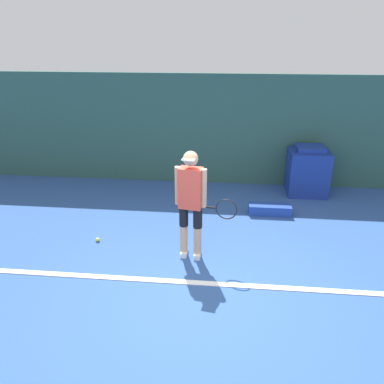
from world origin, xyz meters
name	(u,v)px	position (x,y,z in m)	size (l,w,h in m)	color
ground_plane	(201,296)	(0.00, 0.00, 0.00)	(24.00, 24.00, 0.00)	#2D5193
back_wall	(216,131)	(0.00, 4.20, 1.23)	(24.00, 0.10, 2.46)	#2D564C
court_baseline	(203,283)	(0.00, 0.26, 0.01)	(21.60, 0.10, 0.01)	white
tennis_player	(191,200)	(-0.23, 0.96, 0.96)	(0.93, 0.31, 1.72)	tan
tennis_ball	(98,240)	(-1.85, 1.24, 0.03)	(0.07, 0.07, 0.07)	#D1E533
covered_chair	(308,171)	(2.01, 3.73, 0.51)	(0.83, 0.73, 1.06)	navy
equipment_bag	(270,209)	(1.13, 2.59, 0.10)	(0.81, 0.28, 0.19)	#1E3D99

